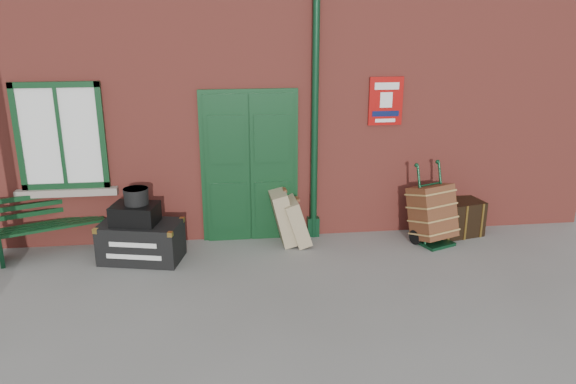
{
  "coord_description": "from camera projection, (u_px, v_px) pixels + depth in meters",
  "views": [
    {
      "loc": [
        -0.69,
        -6.46,
        3.32
      ],
      "look_at": [
        0.16,
        0.6,
        1.0
      ],
      "focal_mm": 35.0,
      "sensor_mm": 36.0,
      "label": 1
    }
  ],
  "objects": [
    {
      "name": "houdini_trunk",
      "position": [
        141.0,
        242.0,
        7.73
      ],
      "size": [
        1.19,
        0.83,
        0.54
      ],
      "primitive_type": "cube",
      "rotation": [
        0.0,
        0.0,
        -0.23
      ],
      "color": "black",
      "rests_on": "ground"
    },
    {
      "name": "suitcase_front",
      "position": [
        296.0,
        221.0,
        8.24
      ],
      "size": [
        0.43,
        0.53,
        0.71
      ],
      "primitive_type": "cube",
      "rotation": [
        0.0,
        -0.31,
        0.05
      ],
      "color": "tan",
      "rests_on": "ground"
    },
    {
      "name": "dark_trunk",
      "position": [
        456.0,
        218.0,
        8.63
      ],
      "size": [
        0.84,
        0.64,
        0.54
      ],
      "primitive_type": "cube",
      "rotation": [
        0.0,
        0.0,
        0.22
      ],
      "color": "black",
      "rests_on": "ground"
    },
    {
      "name": "strongbox",
      "position": [
        135.0,
        214.0,
        7.6
      ],
      "size": [
        0.68,
        0.56,
        0.27
      ],
      "primitive_type": "cube",
      "rotation": [
        0.0,
        0.0,
        -0.23
      ],
      "color": "black",
      "rests_on": "houdini_trunk"
    },
    {
      "name": "bench",
      "position": [
        51.0,
        223.0,
        7.95
      ],
      "size": [
        1.48,
        0.93,
        0.88
      ],
      "rotation": [
        0.0,
        0.0,
        0.38
      ],
      "color": "#0D3217",
      "rests_on": "ground"
    },
    {
      "name": "suitcase_back",
      "position": [
        283.0,
        216.0,
        8.28
      ],
      "size": [
        0.44,
        0.59,
        0.83
      ],
      "primitive_type": "cube",
      "rotation": [
        0.0,
        -0.24,
        0.05
      ],
      "color": "tan",
      "rests_on": "ground"
    },
    {
      "name": "station_building",
      "position": [
        259.0,
        79.0,
        9.83
      ],
      "size": [
        10.3,
        4.3,
        4.36
      ],
      "color": "#A23F34",
      "rests_on": "ground"
    },
    {
      "name": "hatbox",
      "position": [
        136.0,
        196.0,
        7.56
      ],
      "size": [
        0.39,
        0.39,
        0.22
      ],
      "primitive_type": "cylinder",
      "rotation": [
        0.0,
        0.0,
        -0.23
      ],
      "color": "black",
      "rests_on": "strongbox"
    },
    {
      "name": "ground",
      "position": [
        281.0,
        281.0,
        7.2
      ],
      "size": [
        80.0,
        80.0,
        0.0
      ],
      "primitive_type": "plane",
      "color": "gray",
      "rests_on": "ground"
    },
    {
      "name": "porter_trolley",
      "position": [
        432.0,
        213.0,
        8.28
      ],
      "size": [
        0.75,
        0.78,
        1.17
      ],
      "rotation": [
        0.0,
        0.0,
        0.37
      ],
      "color": "#0C321B",
      "rests_on": "ground"
    }
  ]
}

